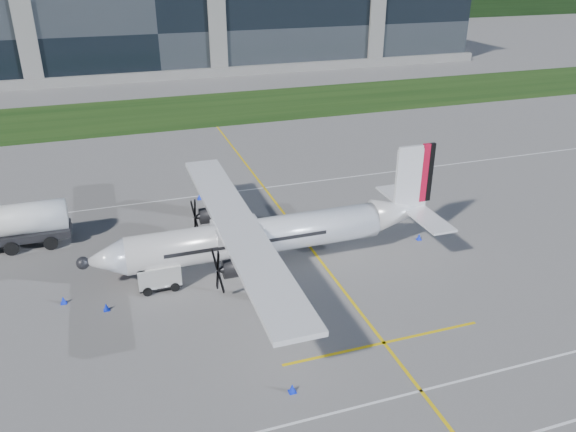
{
  "coord_description": "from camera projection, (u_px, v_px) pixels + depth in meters",
  "views": [
    {
      "loc": [
        -10.13,
        -28.36,
        19.89
      ],
      "look_at": [
        1.4,
        6.22,
        2.64
      ],
      "focal_mm": 35.0,
      "sensor_mm": 36.0,
      "label": 1
    }
  ],
  "objects": [
    {
      "name": "safety_cone_portwing",
      "position": [
        292.0,
        388.0,
        27.83
      ],
      "size": [
        0.36,
        0.36,
        0.5
      ],
      "primitive_type": "cone",
      "color": "#0D26DD",
      "rests_on": "ground"
    },
    {
      "name": "safety_cone_tail",
      "position": [
        419.0,
        237.0,
        42.58
      ],
      "size": [
        0.36,
        0.36,
        0.5
      ],
      "primitive_type": "cone",
      "color": "#0D26DD",
      "rests_on": "ground"
    },
    {
      "name": "ground",
      "position": [
        192.0,
        127.0,
        70.03
      ],
      "size": [
        400.0,
        400.0,
        0.0
      ],
      "primitive_type": "plane",
      "color": "slate",
      "rests_on": "ground"
    },
    {
      "name": "grass_strip",
      "position": [
        182.0,
        111.0,
        76.88
      ],
      "size": [
        400.0,
        18.0,
        0.04
      ],
      "primitive_type": "cube",
      "color": "black",
      "rests_on": "ground"
    },
    {
      "name": "safety_cone_fwd",
      "position": [
        63.0,
        300.0,
        34.86
      ],
      "size": [
        0.36,
        0.36,
        0.5
      ],
      "primitive_type": "cone",
      "color": "#0D26DD",
      "rests_on": "ground"
    },
    {
      "name": "ground_crew_person",
      "position": [
        129.0,
        261.0,
        37.91
      ],
      "size": [
        0.57,
        0.77,
        1.82
      ],
      "primitive_type": "imported",
      "rotation": [
        0.0,
        0.0,
        1.52
      ],
      "color": "#F25907",
      "rests_on": "ground"
    },
    {
      "name": "turboprop_aircraft",
      "position": [
        269.0,
        215.0,
        37.62
      ],
      "size": [
        24.6,
        25.51,
        7.65
      ],
      "primitive_type": null,
      "color": "white",
      "rests_on": "ground"
    },
    {
      "name": "baggage_tug",
      "position": [
        159.0,
        275.0,
        36.31
      ],
      "size": [
        2.89,
        1.74,
        1.74
      ],
      "primitive_type": null,
      "color": "white",
      "rests_on": "ground"
    },
    {
      "name": "terminal_building",
      "position": [
        151.0,
        27.0,
        101.12
      ],
      "size": [
        120.0,
        20.0,
        15.0
      ],
      "primitive_type": "cube",
      "color": "black",
      "rests_on": "ground"
    },
    {
      "name": "safety_cone_nose_port",
      "position": [
        106.0,
        307.0,
        34.2
      ],
      "size": [
        0.36,
        0.36,
        0.5
      ],
      "primitive_type": "cone",
      "color": "#0D26DD",
      "rests_on": "ground"
    },
    {
      "name": "tree_line",
      "position": [
        130.0,
        19.0,
        154.49
      ],
      "size": [
        400.0,
        6.0,
        6.0
      ],
      "primitive_type": "cube",
      "color": "black",
      "rests_on": "ground"
    },
    {
      "name": "safety_cone_stbdwing",
      "position": [
        199.0,
        197.0,
        49.51
      ],
      "size": [
        0.36,
        0.36,
        0.5
      ],
      "primitive_type": "cone",
      "color": "#0D26DD",
      "rests_on": "ground"
    },
    {
      "name": "yellow_taxiway_centerline",
      "position": [
        292.0,
        224.0,
        45.16
      ],
      "size": [
        0.2,
        70.0,
        0.01
      ],
      "primitive_type": "cube",
      "color": "yellow",
      "rests_on": "ground"
    }
  ]
}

